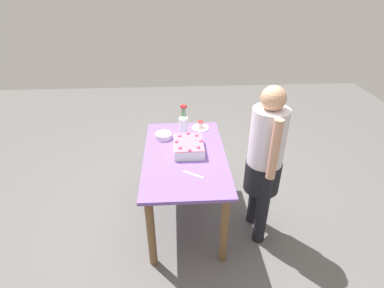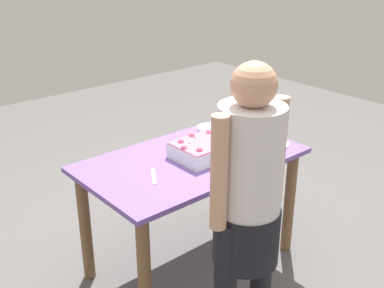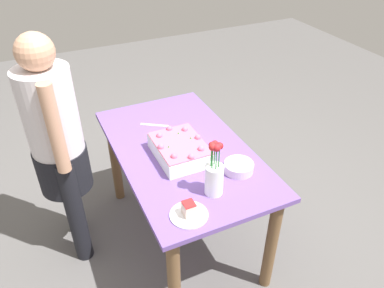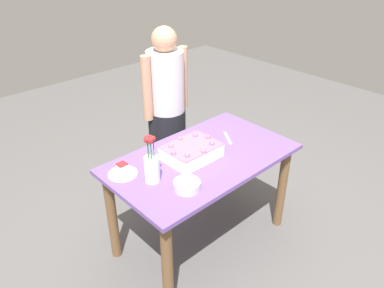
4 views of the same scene
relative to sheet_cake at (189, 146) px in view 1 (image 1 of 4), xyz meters
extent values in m
plane|color=#5B5958|center=(-0.06, 0.04, -0.80)|extent=(8.00, 8.00, 0.00)
cube|color=#7150A4|center=(-0.06, 0.04, -0.07)|extent=(1.31, 0.76, 0.03)
cylinder|color=brown|center=(-0.64, -0.26, -0.44)|extent=(0.07, 0.07, 0.72)
cylinder|color=brown|center=(0.52, -0.26, -0.44)|extent=(0.07, 0.07, 0.72)
cylinder|color=brown|center=(-0.64, 0.35, -0.44)|extent=(0.07, 0.07, 0.72)
cylinder|color=brown|center=(0.52, 0.35, -0.44)|extent=(0.07, 0.07, 0.72)
cube|color=white|center=(0.00, 0.00, -0.01)|extent=(0.36, 0.27, 0.09)
cube|color=#E4688C|center=(0.00, 0.00, 0.04)|extent=(0.35, 0.27, 0.01)
sphere|color=#E4688C|center=(0.16, 0.00, 0.05)|extent=(0.04, 0.04, 0.04)
sphere|color=#E4688C|center=(0.11, 0.08, 0.05)|extent=(0.04, 0.04, 0.04)
sphere|color=#E4688C|center=(0.00, 0.12, 0.05)|extent=(0.04, 0.04, 0.04)
sphere|color=#E4688C|center=(-0.11, 0.08, 0.05)|extent=(0.04, 0.04, 0.04)
sphere|color=#E4688C|center=(-0.16, 0.00, 0.05)|extent=(0.04, 0.04, 0.04)
sphere|color=#E4688C|center=(-0.11, -0.08, 0.05)|extent=(0.04, 0.04, 0.04)
sphere|color=#E4688C|center=(0.00, -0.12, 0.05)|extent=(0.04, 0.04, 0.04)
sphere|color=#E4688C|center=(0.11, -0.08, 0.05)|extent=(0.04, 0.04, 0.04)
cone|color=#2D8438|center=(-0.09, 0.03, 0.05)|extent=(0.02, 0.02, 0.02)
cone|color=#2D8438|center=(-0.01, 0.07, 0.05)|extent=(0.02, 0.02, 0.02)
cone|color=#2D8438|center=(0.02, -0.07, 0.05)|extent=(0.02, 0.02, 0.02)
cylinder|color=white|center=(0.46, -0.15, -0.05)|extent=(0.19, 0.19, 0.01)
cube|color=#F5DCC8|center=(0.46, -0.15, -0.01)|extent=(0.06, 0.06, 0.07)
cube|color=red|center=(0.46, -0.15, 0.03)|extent=(0.06, 0.06, 0.01)
cube|color=silver|center=(-0.39, -0.02, -0.05)|extent=(0.12, 0.17, 0.00)
cylinder|color=white|center=(0.36, 0.03, 0.03)|extent=(0.10, 0.10, 0.17)
cylinder|color=#2D8438|center=(0.38, 0.03, 0.18)|extent=(0.01, 0.01, 0.13)
sphere|color=red|center=(0.38, 0.03, 0.25)|extent=(0.04, 0.04, 0.04)
cylinder|color=#2D8438|center=(0.37, 0.05, 0.18)|extent=(0.01, 0.01, 0.13)
sphere|color=red|center=(0.37, 0.05, 0.25)|extent=(0.04, 0.04, 0.04)
cylinder|color=#2D8438|center=(0.34, 0.04, 0.18)|extent=(0.01, 0.01, 0.13)
sphere|color=red|center=(0.34, 0.04, 0.25)|extent=(0.03, 0.03, 0.03)
cylinder|color=#2D8438|center=(0.35, 0.02, 0.18)|extent=(0.01, 0.01, 0.13)
sphere|color=red|center=(0.35, 0.02, 0.25)|extent=(0.03, 0.03, 0.03)
cylinder|color=#2D8438|center=(0.37, 0.02, 0.18)|extent=(0.01, 0.01, 0.13)
sphere|color=red|center=(0.37, 0.02, 0.25)|extent=(0.04, 0.04, 0.04)
cylinder|color=silver|center=(0.26, 0.24, -0.02)|extent=(0.17, 0.17, 0.05)
cylinder|color=black|center=(-0.18, -0.64, -0.41)|extent=(0.11, 0.11, 0.78)
cylinder|color=black|center=(-0.44, -0.64, -0.41)|extent=(0.11, 0.11, 0.78)
cylinder|color=black|center=(-0.31, -0.64, -0.14)|extent=(0.32, 0.31, 0.28)
cylinder|color=silver|center=(-0.31, -0.64, 0.24)|extent=(0.30, 0.30, 0.52)
sphere|color=tan|center=(-0.31, -0.64, 0.59)|extent=(0.20, 0.20, 0.20)
cylinder|color=tan|center=(-0.12, -0.64, 0.24)|extent=(0.08, 0.08, 0.52)
cylinder|color=tan|center=(-0.50, -0.64, 0.24)|extent=(0.08, 0.08, 0.52)
camera|label=1|loc=(-2.42, 0.11, 1.44)|focal=28.00mm
camera|label=2|loc=(-1.76, -1.93, 1.14)|focal=45.00mm
camera|label=3|loc=(1.64, -0.68, 1.27)|focal=35.00mm
camera|label=4|loc=(1.48, 1.60, 1.31)|focal=35.00mm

